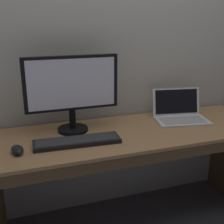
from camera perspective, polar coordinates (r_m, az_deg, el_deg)
ground_plane at (r=2.26m, az=3.80°, el=-20.49°), size 14.00×14.00×0.00m
desk at (r=1.99m, az=4.22°, el=-9.95°), size 1.80×0.61×0.71m
laptop_white at (r=2.14m, az=12.99°, el=-0.33°), size 0.40×0.33×0.20m
external_monitor at (r=1.81m, az=-7.78°, el=4.48°), size 0.57×0.19×0.48m
wired_keyboard at (r=1.72m, az=-6.75°, el=-5.65°), size 0.50×0.16×0.03m
computer_mouse at (r=1.67m, az=-17.81°, el=-6.95°), size 0.08×0.12×0.04m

